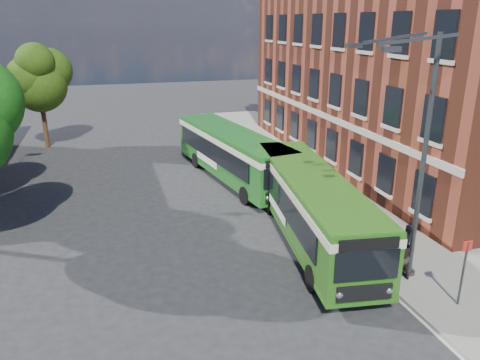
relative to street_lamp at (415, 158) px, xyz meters
name	(u,v)px	position (x,y,z in m)	size (l,w,h in m)	color
ground	(263,271)	(-4.84, 2.00, -4.79)	(120.00, 120.00, 0.00)	#252527
pavement	(332,187)	(2.16, 10.00, -4.72)	(6.00, 48.00, 0.15)	gray
kerb_line	(283,193)	(-0.89, 10.00, -4.79)	(0.12, 48.00, 0.01)	beige
brick_office	(407,58)	(9.16, 14.00, 2.18)	(12.10, 26.00, 14.20)	brown
street_lamp	(415,158)	(0.00, 0.00, 0.00)	(2.96, 2.38, 9.00)	#37393C
bus_stop_sign	(464,269)	(0.76, -2.20, -3.28)	(0.35, 0.08, 2.52)	#37393C
bus_front	(312,201)	(-1.90, 4.12, -2.96)	(4.08, 12.25, 3.02)	#2A6218
bus_rear	(232,150)	(-3.02, 13.24, -2.96)	(4.55, 12.33, 3.02)	#1D631E
pedestrian_a	(406,246)	(0.48, 0.50, -3.73)	(0.66, 0.44, 1.82)	black
pedestrian_b	(400,256)	(-0.23, -0.17, -3.72)	(0.90, 0.70, 1.84)	black
tree_right	(39,77)	(-14.74, 24.67, 0.55)	(4.67, 4.44, 7.88)	#3D2416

